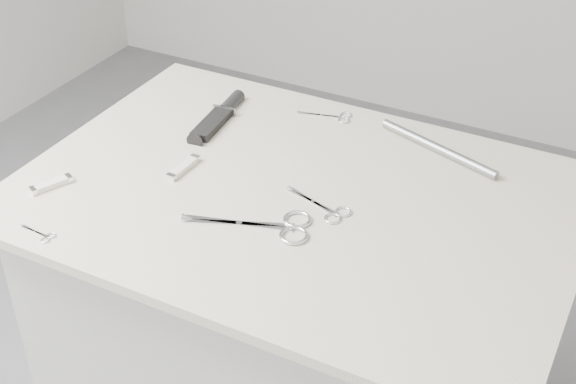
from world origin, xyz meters
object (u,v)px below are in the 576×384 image
at_px(plinth, 295,374).
at_px(sheathed_knife, 221,115).
at_px(embroidery_scissors_b, 334,117).
at_px(tiny_scissors, 41,235).
at_px(pocket_knife_b, 184,167).
at_px(pocket_knife_a, 51,185).
at_px(large_shears, 275,226).
at_px(metal_rail, 438,148).
at_px(embroidery_scissors_a, 327,210).

relative_size(plinth, sheathed_knife, 4.55).
xyz_separation_m(embroidery_scissors_b, tiny_scissors, (-0.27, -0.59, -0.00)).
xyz_separation_m(plinth, pocket_knife_b, (-0.22, -0.03, 0.48)).
bearing_deg(plinth, pocket_knife_a, -155.08).
relative_size(embroidery_scissors_b, sheathed_knife, 0.57).
height_order(large_shears, pocket_knife_a, pocket_knife_a).
bearing_deg(pocket_knife_a, metal_rail, -27.97).
relative_size(plinth, pocket_knife_a, 11.56).
bearing_deg(sheathed_knife, pocket_knife_b, -174.01).
xyz_separation_m(embroidery_scissors_b, sheathed_knife, (-0.21, -0.11, 0.01)).
bearing_deg(plinth, tiny_scissors, -136.40).
bearing_deg(tiny_scissors, pocket_knife_b, 74.45).
bearing_deg(pocket_knife_b, sheathed_knife, 14.24).
distance_m(embroidery_scissors_a, sheathed_knife, 0.39).
relative_size(large_shears, pocket_knife_b, 2.51).
height_order(embroidery_scissors_a, pocket_knife_a, pocket_knife_a).
height_order(sheathed_knife, metal_rail, sheathed_knife).
xyz_separation_m(large_shears, tiny_scissors, (-0.34, -0.20, -0.00)).
height_order(embroidery_scissors_b, pocket_knife_a, pocket_knife_a).
bearing_deg(pocket_knife_a, large_shears, -54.05).
relative_size(large_shears, embroidery_scissors_b, 1.93).
bearing_deg(pocket_knife_a, plinth, -40.01).
relative_size(embroidery_scissors_a, sheathed_knife, 0.68).
distance_m(large_shears, embroidery_scissors_a, 0.10).
bearing_deg(metal_rail, sheathed_knife, -170.16).
bearing_deg(plinth, sheathed_knife, 146.73).
height_order(embroidery_scissors_a, embroidery_scissors_b, same).
distance_m(large_shears, pocket_knife_b, 0.25).
xyz_separation_m(large_shears, pocket_knife_a, (-0.42, -0.08, 0.00)).
height_order(large_shears, sheathed_knife, sheathed_knife).
relative_size(large_shears, embroidery_scissors_a, 1.63).
bearing_deg(tiny_scissors, plinth, 47.79).
distance_m(large_shears, sheathed_knife, 0.40).
bearing_deg(sheathed_knife, embroidery_scissors_a, -126.09).
height_order(plinth, large_shears, large_shears).
bearing_deg(large_shears, pocket_knife_b, 142.27).
bearing_deg(sheathed_knife, embroidery_scissors_b, -67.89).
bearing_deg(large_shears, embroidery_scissors_b, 80.80).
distance_m(plinth, pocket_knife_a, 0.65).
bearing_deg(metal_rail, pocket_knife_a, -143.04).
relative_size(embroidery_scissors_b, metal_rail, 0.42).
distance_m(pocket_knife_a, metal_rail, 0.73).
height_order(tiny_scissors, pocket_knife_a, pocket_knife_a).
bearing_deg(plinth, embroidery_scissors_a, -17.45).
relative_size(pocket_knife_a, pocket_knife_b, 0.90).
relative_size(large_shears, tiny_scissors, 3.11).
relative_size(sheathed_knife, pocket_knife_b, 2.28).
height_order(large_shears, tiny_scissors, large_shears).
bearing_deg(large_shears, pocket_knife_a, 171.38).
bearing_deg(pocket_knife_a, pocket_knife_b, -23.79).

